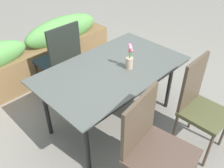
# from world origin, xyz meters

# --- Properties ---
(ground_plane) EXTENTS (12.00, 12.00, 0.00)m
(ground_plane) POSITION_xyz_m (0.00, 0.00, 0.00)
(ground_plane) COLOR gray
(dining_table) EXTENTS (1.56, 0.93, 0.73)m
(dining_table) POSITION_xyz_m (0.07, 0.06, 0.67)
(dining_table) COLOR #4C514C
(dining_table) RESTS_ON ground
(chair_near_right) EXTENTS (0.41, 0.41, 1.00)m
(chair_near_right) POSITION_xyz_m (0.42, -0.77, 0.56)
(chair_near_right) COLOR #4A4C2C
(chair_near_right) RESTS_ON ground
(chair_near_left) EXTENTS (0.56, 0.56, 0.97)m
(chair_near_left) POSITION_xyz_m (-0.30, -0.77, 0.54)
(chair_near_left) COLOR #4F3D32
(chair_near_left) RESTS_ON ground
(chair_far_side) EXTENTS (0.46, 0.46, 1.00)m
(chair_far_side) POSITION_xyz_m (-0.02, 0.89, 0.55)
(chair_far_side) COLOR black
(chair_far_side) RESTS_ON ground
(flower_vase) EXTENTS (0.08, 0.08, 0.28)m
(flower_vase) POSITION_xyz_m (0.19, -0.06, 0.83)
(flower_vase) COLOR tan
(flower_vase) RESTS_ON dining_table
(planter_box) EXTENTS (2.67, 0.37, 0.81)m
(planter_box) POSITION_xyz_m (-0.18, 1.43, 0.38)
(planter_box) COLOR brown
(planter_box) RESTS_ON ground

